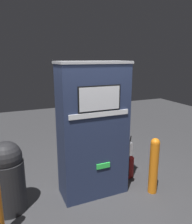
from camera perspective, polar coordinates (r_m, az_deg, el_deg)
ground_plane at (r=3.89m, az=0.83°, el=-21.85°), size 14.00×14.00×0.00m
gas_pump at (r=3.59m, az=-0.79°, el=-4.86°), size 1.20×0.56×2.23m
safety_bollard at (r=3.92m, az=14.88°, el=-13.08°), size 0.15×0.15×0.99m
trash_bin at (r=3.63m, az=-22.08°, el=-15.31°), size 0.49×0.49×1.11m
squeegee_bucket at (r=4.48m, az=8.01°, el=-13.90°), size 0.28×0.28×0.84m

